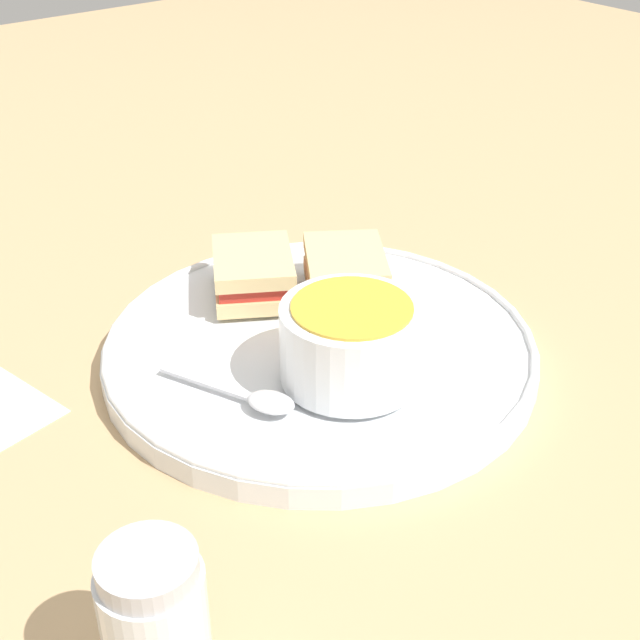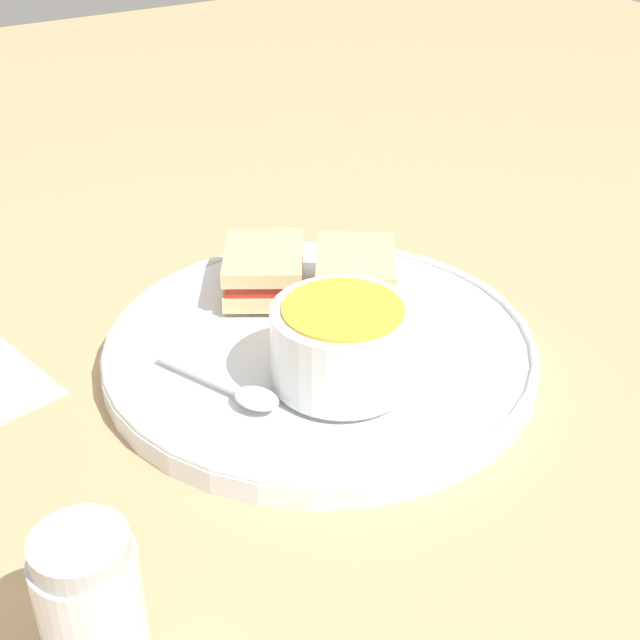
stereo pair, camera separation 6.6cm
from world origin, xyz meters
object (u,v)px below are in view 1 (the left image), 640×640
at_px(spoon, 261,400).
at_px(salt_shaker, 155,625).
at_px(soup_bowl, 351,342).
at_px(sandwich_half_near, 345,272).
at_px(sandwich_half_far, 252,274).

height_order(spoon, salt_shaker, salt_shaker).
height_order(soup_bowl, spoon, soup_bowl).
bearing_deg(sandwich_half_near, salt_shaker, -53.74).
xyz_separation_m(soup_bowl, spoon, (-0.01, -0.07, -0.03)).
xyz_separation_m(spoon, sandwich_half_near, (-0.08, 0.14, 0.01)).
xyz_separation_m(soup_bowl, sandwich_half_near, (-0.10, 0.08, -0.01)).
relative_size(sandwich_half_far, salt_shaker, 1.18).
bearing_deg(soup_bowl, spoon, -100.07).
distance_m(soup_bowl, spoon, 0.07).
distance_m(spoon, salt_shaker, 0.21).
height_order(sandwich_half_far, salt_shaker, salt_shaker).
bearing_deg(spoon, soup_bowl, 56.83).
xyz_separation_m(soup_bowl, sandwich_half_far, (-0.14, 0.01, -0.01)).
height_order(spoon, sandwich_half_far, sandwich_half_far).
bearing_deg(salt_shaker, soup_bowl, 118.66).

